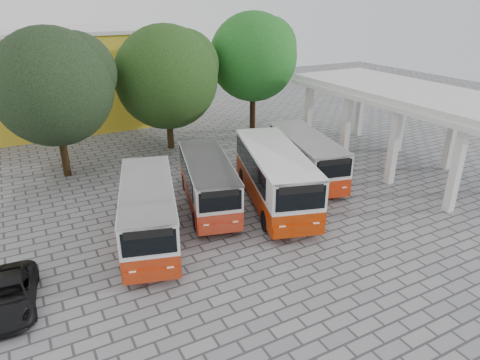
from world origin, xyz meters
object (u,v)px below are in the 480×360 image
bus_far_right (306,154)px  parked_car (9,295)px  bus_centre_right (275,174)px  bus_centre_left (208,180)px  bus_far_left (148,209)px

bus_far_right → parked_car: size_ratio=2.04×
bus_far_right → parked_car: 17.97m
bus_centre_right → bus_far_right: 4.41m
bus_far_right → parked_car: bus_far_right is taller
bus_centre_left → bus_far_right: bus_far_right is taller
bus_far_left → bus_centre_right: size_ratio=0.89×
bus_far_left → bus_far_right: bus_far_left is taller
bus_far_left → parked_car: (-6.14, -2.30, -1.08)m
bus_far_left → bus_centre_left: (3.94, 2.02, -0.06)m
bus_centre_left → bus_far_right: (7.13, 0.74, 0.05)m
bus_far_left → bus_far_right: bearing=29.9°
bus_centre_left → bus_centre_right: (3.36, -1.53, 0.26)m
bus_far_left → bus_centre_left: bus_far_left is taller
bus_centre_right → bus_far_right: bearing=47.9°
bus_centre_right → parked_car: size_ratio=2.32×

